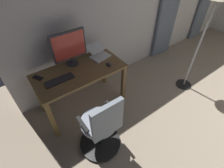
{
  "coord_description": "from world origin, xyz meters",
  "views": [
    {
      "loc": [
        2.59,
        -0.5,
        2.22
      ],
      "look_at": [
        1.71,
        -1.71,
        0.84
      ],
      "focal_mm": 26.91,
      "sensor_mm": 36.0,
      "label": 1
    }
  ],
  "objects_px": {
    "computer_mouse": "(109,64)",
    "cell_phone_by_monitor": "(38,78)",
    "computer_monitor": "(69,47)",
    "floor_lamp": "(216,3)",
    "office_chair": "(102,128)",
    "desk": "(80,76)",
    "computer_keyboard": "(60,80)",
    "laptop": "(98,53)"
  },
  "relations": [
    {
      "from": "computer_mouse",
      "to": "cell_phone_by_monitor",
      "type": "height_order",
      "value": "computer_mouse"
    },
    {
      "from": "computer_monitor",
      "to": "cell_phone_by_monitor",
      "type": "xyz_separation_m",
      "value": [
        0.53,
        0.02,
        -0.28
      ]
    },
    {
      "from": "cell_phone_by_monitor",
      "to": "floor_lamp",
      "type": "xyz_separation_m",
      "value": [
        -2.32,
        0.88,
        0.76
      ]
    },
    {
      "from": "office_chair",
      "to": "computer_mouse",
      "type": "height_order",
      "value": "office_chair"
    },
    {
      "from": "desk",
      "to": "computer_keyboard",
      "type": "relative_size",
      "value": 3.37
    },
    {
      "from": "floor_lamp",
      "to": "office_chair",
      "type": "bearing_deg",
      "value": 3.69
    },
    {
      "from": "computer_keyboard",
      "to": "computer_monitor",
      "type": "bearing_deg",
      "value": -141.16
    },
    {
      "from": "office_chair",
      "to": "computer_keyboard",
      "type": "relative_size",
      "value": 2.63
    },
    {
      "from": "computer_keyboard",
      "to": "floor_lamp",
      "type": "distance_m",
      "value": 2.32
    },
    {
      "from": "computer_monitor",
      "to": "floor_lamp",
      "type": "bearing_deg",
      "value": 153.13
    },
    {
      "from": "computer_mouse",
      "to": "cell_phone_by_monitor",
      "type": "xyz_separation_m",
      "value": [
        0.95,
        -0.33,
        -0.01
      ]
    },
    {
      "from": "desk",
      "to": "computer_keyboard",
      "type": "distance_m",
      "value": 0.34
    },
    {
      "from": "desk",
      "to": "office_chair",
      "type": "distance_m",
      "value": 0.86
    },
    {
      "from": "computer_monitor",
      "to": "computer_mouse",
      "type": "distance_m",
      "value": 0.61
    },
    {
      "from": "computer_monitor",
      "to": "computer_keyboard",
      "type": "bearing_deg",
      "value": 38.84
    },
    {
      "from": "computer_mouse",
      "to": "floor_lamp",
      "type": "height_order",
      "value": "floor_lamp"
    },
    {
      "from": "office_chair",
      "to": "laptop",
      "type": "xyz_separation_m",
      "value": [
        -0.6,
        -0.97,
        0.32
      ]
    },
    {
      "from": "desk",
      "to": "cell_phone_by_monitor",
      "type": "distance_m",
      "value": 0.57
    },
    {
      "from": "office_chair",
      "to": "computer_keyboard",
      "type": "xyz_separation_m",
      "value": [
        0.14,
        -0.78,
        0.28
      ]
    },
    {
      "from": "desk",
      "to": "laptop",
      "type": "bearing_deg",
      "value": -160.9
    },
    {
      "from": "cell_phone_by_monitor",
      "to": "computer_monitor",
      "type": "bearing_deg",
      "value": 153.01
    },
    {
      "from": "laptop",
      "to": "computer_mouse",
      "type": "distance_m",
      "value": 0.3
    },
    {
      "from": "computer_monitor",
      "to": "computer_mouse",
      "type": "relative_size",
      "value": 5.1
    },
    {
      "from": "computer_monitor",
      "to": "computer_mouse",
      "type": "height_order",
      "value": "computer_monitor"
    },
    {
      "from": "office_chair",
      "to": "desk",
      "type": "bearing_deg",
      "value": 77.87
    },
    {
      "from": "desk",
      "to": "cell_phone_by_monitor",
      "type": "relative_size",
      "value": 9.0
    },
    {
      "from": "laptop",
      "to": "cell_phone_by_monitor",
      "type": "bearing_deg",
      "value": -12.44
    },
    {
      "from": "cell_phone_by_monitor",
      "to": "laptop",
      "type": "bearing_deg",
      "value": 148.47
    },
    {
      "from": "office_chair",
      "to": "computer_mouse",
      "type": "distance_m",
      "value": 0.95
    },
    {
      "from": "computer_keyboard",
      "to": "cell_phone_by_monitor",
      "type": "bearing_deg",
      "value": -46.14
    },
    {
      "from": "computer_monitor",
      "to": "computer_mouse",
      "type": "bearing_deg",
      "value": 139.77
    },
    {
      "from": "desk",
      "to": "computer_mouse",
      "type": "relative_size",
      "value": 12.96
    },
    {
      "from": "computer_keyboard",
      "to": "cell_phone_by_monitor",
      "type": "relative_size",
      "value": 2.67
    },
    {
      "from": "laptop",
      "to": "floor_lamp",
      "type": "bearing_deg",
      "value": 137.7
    },
    {
      "from": "computer_keyboard",
      "to": "floor_lamp",
      "type": "bearing_deg",
      "value": 162.67
    },
    {
      "from": "computer_keyboard",
      "to": "computer_mouse",
      "type": "xyz_separation_m",
      "value": [
        -0.73,
        0.1,
        0.01
      ]
    },
    {
      "from": "cell_phone_by_monitor",
      "to": "floor_lamp",
      "type": "relative_size",
      "value": 0.08
    },
    {
      "from": "computer_monitor",
      "to": "laptop",
      "type": "xyz_separation_m",
      "value": [
        -0.42,
        0.06,
        -0.23
      ]
    },
    {
      "from": "laptop",
      "to": "computer_mouse",
      "type": "bearing_deg",
      "value": 78.32
    },
    {
      "from": "floor_lamp",
      "to": "computer_monitor",
      "type": "bearing_deg",
      "value": -26.87
    },
    {
      "from": "desk",
      "to": "floor_lamp",
      "type": "bearing_deg",
      "value": 158.49
    },
    {
      "from": "laptop",
      "to": "floor_lamp",
      "type": "xyz_separation_m",
      "value": [
        -1.36,
        0.85,
        0.71
      ]
    }
  ]
}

